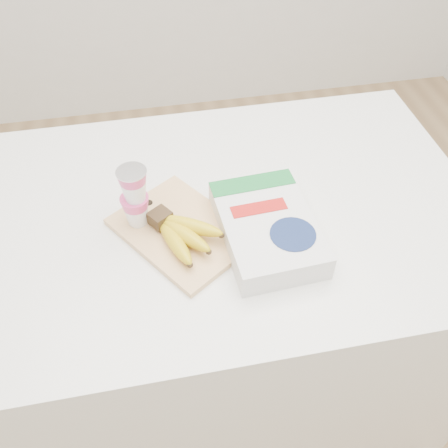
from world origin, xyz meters
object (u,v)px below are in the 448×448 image
table (225,314)px  yogurt_stack (135,196)px  cutting_board (182,231)px  cereal_box (267,228)px  bananas (181,233)px

table → yogurt_stack: bearing=-173.3°
cutting_board → yogurt_stack: yogurt_stack is taller
table → cereal_box: cereal_box is taller
bananas → cutting_board: bearing=83.7°
bananas → cereal_box: bananas is taller
table → cutting_board: bearing=-151.0°
cutting_board → yogurt_stack: bearing=123.6°
cutting_board → bananas: (-0.00, -0.04, 0.03)m
cutting_board → cereal_box: cereal_box is taller
cereal_box → table: bearing=119.6°
table → cutting_board: cutting_board is taller
table → cutting_board: size_ratio=4.14×
yogurt_stack → bananas: bearing=-38.9°
cutting_board → yogurt_stack: (-0.10, 0.04, 0.10)m
cutting_board → bananas: size_ratio=1.64×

